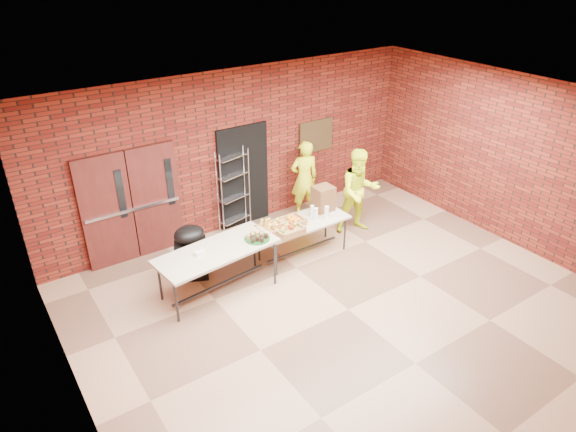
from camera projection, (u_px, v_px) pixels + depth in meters
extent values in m
cube|color=brown|center=(348.00, 311.00, 8.23)|extent=(8.00, 7.00, 0.04)
cube|color=silver|center=(362.00, 114.00, 6.70)|extent=(8.00, 7.00, 0.04)
cube|color=maroon|center=(236.00, 151.00, 10.03)|extent=(8.00, 0.04, 3.20)
cube|color=maroon|center=(67.00, 324.00, 5.47)|extent=(0.04, 7.00, 3.20)
cube|color=maroon|center=(520.00, 163.00, 9.46)|extent=(0.04, 7.00, 3.20)
cube|color=#4D1A16|center=(107.00, 212.00, 8.92)|extent=(0.88, 0.08, 2.10)
cube|color=#4D1A16|center=(156.00, 200.00, 9.36)|extent=(0.88, 0.08, 2.10)
cube|color=black|center=(121.00, 194.00, 8.88)|extent=(0.12, 0.02, 0.90)
cube|color=black|center=(170.00, 182.00, 9.33)|extent=(0.12, 0.02, 0.90)
cube|color=silver|center=(134.00, 210.00, 9.12)|extent=(1.70, 0.04, 0.05)
cube|color=black|center=(244.00, 176.00, 10.30)|extent=(1.10, 0.06, 2.10)
cube|color=#382C16|center=(316.00, 136.00, 10.95)|extent=(0.85, 0.04, 0.70)
cube|color=tan|center=(217.00, 251.00, 8.27)|extent=(2.09, 1.05, 0.04)
cube|color=#28292D|center=(220.00, 285.00, 8.59)|extent=(1.78, 0.24, 0.03)
cylinder|color=#28292D|center=(160.00, 280.00, 8.27)|extent=(0.04, 0.04, 0.78)
cylinder|color=#28292D|center=(254.00, 247.00, 9.15)|extent=(0.04, 0.04, 0.78)
cylinder|color=#28292D|center=(176.00, 301.00, 7.78)|extent=(0.04, 0.04, 0.78)
cylinder|color=#28292D|center=(275.00, 264.00, 8.67)|extent=(0.04, 0.04, 0.78)
cube|color=tan|center=(303.00, 222.00, 9.34)|extent=(1.74, 0.74, 0.04)
cube|color=#28292D|center=(303.00, 249.00, 9.61)|extent=(1.54, 0.05, 0.03)
cylinder|color=#28292D|center=(259.00, 245.00, 9.34)|extent=(0.03, 0.03, 0.68)
cylinder|color=#28292D|center=(326.00, 222.00, 10.10)|extent=(0.03, 0.03, 0.68)
cylinder|color=#28292D|center=(276.00, 259.00, 8.91)|extent=(0.03, 0.03, 0.68)
cylinder|color=#28292D|center=(345.00, 234.00, 9.68)|extent=(0.03, 0.03, 0.68)
cube|color=#A77F43|center=(272.00, 230.00, 8.97)|extent=(0.48, 0.38, 0.08)
cube|color=#A77F43|center=(291.00, 223.00, 9.21)|extent=(0.46, 0.36, 0.07)
cube|color=#A77F43|center=(289.00, 231.00, 8.94)|extent=(0.48, 0.38, 0.08)
cylinder|color=#124418|center=(257.00, 238.00, 8.56)|extent=(0.43, 0.43, 0.02)
cube|color=silver|center=(200.00, 253.00, 8.12)|extent=(0.16, 0.11, 0.05)
cube|color=brown|center=(323.00, 198.00, 9.63)|extent=(0.36, 0.33, 0.48)
cylinder|color=silver|center=(316.00, 214.00, 9.35)|extent=(0.08, 0.08, 0.23)
cylinder|color=silver|center=(327.00, 212.00, 9.38)|extent=(0.08, 0.08, 0.24)
cylinder|color=silver|center=(312.00, 211.00, 9.47)|extent=(0.07, 0.07, 0.22)
cube|color=black|center=(192.00, 259.00, 8.92)|extent=(0.67, 0.62, 0.68)
ellipsoid|color=black|center=(189.00, 234.00, 8.69)|extent=(0.66, 0.62, 0.29)
imported|color=#E1FA1B|center=(304.00, 178.00, 10.76)|extent=(0.68, 0.54, 1.65)
imported|color=#E1FA1B|center=(359.00, 191.00, 10.11)|extent=(1.01, 0.90, 1.73)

